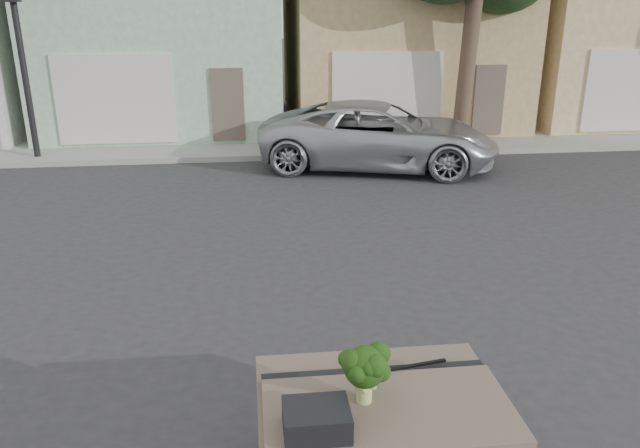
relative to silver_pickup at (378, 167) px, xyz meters
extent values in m
plane|color=#303033|center=(-2.24, -8.06, 0.00)|extent=(120.00, 120.00, 0.00)
cube|color=gray|center=(-2.24, 2.44, 0.07)|extent=(40.00, 3.00, 0.15)
cube|color=#9EC9A4|center=(-5.74, 6.44, 3.77)|extent=(7.20, 8.20, 7.55)
cube|color=tan|center=(1.76, 6.44, 3.77)|extent=(7.20, 8.20, 7.55)
cube|color=#D3B681|center=(9.26, 6.44, 3.77)|extent=(7.20, 8.20, 7.55)
imported|color=#ACAFB4|center=(0.00, 0.00, 0.00)|extent=(6.37, 4.12, 1.63)
cube|color=black|center=(-8.74, 1.44, 2.55)|extent=(0.40, 0.40, 5.10)
cube|color=black|center=(-2.82, -11.41, 1.22)|extent=(0.48, 0.38, 0.20)
cube|color=black|center=(-1.96, -10.68, 1.13)|extent=(0.69, 0.15, 0.02)
cube|color=black|center=(-2.41, -11.09, 1.36)|extent=(0.55, 0.55, 0.48)
camera|label=1|loc=(-3.22, -15.11, 4.08)|focal=35.00mm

